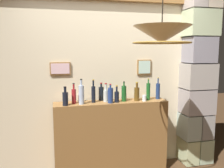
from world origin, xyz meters
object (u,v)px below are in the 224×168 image
(liquor_bottle_tequila, at_px, (158,91))
(liquor_bottle_rum, at_px, (124,93))
(liquor_bottle_port, at_px, (65,98))
(liquor_bottle_sherry, at_px, (117,96))
(liquor_bottle_vermouth, at_px, (81,94))
(liquor_bottle_scotch, at_px, (110,95))
(liquor_bottle_vodka, at_px, (101,93))
(liquor_bottle_amaro, at_px, (137,93))
(liquor_bottle_mezcal, at_px, (148,91))
(pendant_lamp, at_px, (162,35))
(glass_tumbler_highball, at_px, (144,98))
(glass_tumbler_shot, at_px, (124,97))
(liquor_bottle_bourbon, at_px, (93,94))
(liquor_bottle_brandy, at_px, (74,96))
(glass_tumbler_rocks, at_px, (81,98))
(liquor_bottle_rye, at_px, (106,95))

(liquor_bottle_tequila, xyz_separation_m, liquor_bottle_rum, (-0.52, -0.03, -0.01))
(liquor_bottle_port, bearing_deg, liquor_bottle_sherry, 3.11)
(liquor_bottle_vermouth, bearing_deg, liquor_bottle_tequila, 4.14)
(liquor_bottle_scotch, xyz_separation_m, liquor_bottle_vodka, (-0.09, 0.19, -0.00))
(liquor_bottle_amaro, relative_size, liquor_bottle_vodka, 1.04)
(liquor_bottle_mezcal, distance_m, liquor_bottle_vermouth, 0.95)
(pendant_lamp, bearing_deg, liquor_bottle_vermouth, 135.71)
(glass_tumbler_highball, bearing_deg, liquor_bottle_sherry, 178.04)
(liquor_bottle_mezcal, relative_size, liquor_bottle_vermouth, 0.93)
(liquor_bottle_rum, bearing_deg, glass_tumbler_shot, 70.22)
(liquor_bottle_scotch, bearing_deg, liquor_bottle_vodka, 114.32)
(liquor_bottle_vermouth, xyz_separation_m, liquor_bottle_vodka, (0.29, 0.17, -0.03))
(liquor_bottle_amaro, bearing_deg, liquor_bottle_bourbon, 177.57)
(liquor_bottle_bourbon, relative_size, liquor_bottle_amaro, 1.20)
(liquor_bottle_bourbon, height_order, liquor_bottle_scotch, liquor_bottle_bourbon)
(liquor_bottle_vermouth, bearing_deg, pendant_lamp, -44.29)
(liquor_bottle_mezcal, relative_size, liquor_bottle_brandy, 1.13)
(liquor_bottle_port, xyz_separation_m, liquor_bottle_scotch, (0.59, 0.02, 0.01))
(liquor_bottle_port, distance_m, liquor_bottle_scotch, 0.59)
(liquor_bottle_rum, bearing_deg, liquor_bottle_tequila, 3.68)
(liquor_bottle_rum, relative_size, glass_tumbler_highball, 3.26)
(liquor_bottle_vermouth, bearing_deg, glass_tumbler_rocks, 88.47)
(liquor_bottle_vodka, bearing_deg, glass_tumbler_shot, -6.73)
(liquor_bottle_scotch, height_order, pendant_lamp, pendant_lamp)
(liquor_bottle_rye, relative_size, liquor_bottle_port, 1.04)
(liquor_bottle_vermouth, relative_size, glass_tumbler_highball, 3.92)
(glass_tumbler_shot, bearing_deg, glass_tumbler_rocks, 177.49)
(liquor_bottle_vodka, bearing_deg, glass_tumbler_rocks, -177.76)
(liquor_bottle_bourbon, relative_size, liquor_bottle_vermouth, 0.95)
(liquor_bottle_amaro, relative_size, glass_tumbler_highball, 3.10)
(liquor_bottle_port, bearing_deg, glass_tumbler_highball, 1.26)
(liquor_bottle_vermouth, height_order, liquor_bottle_scotch, liquor_bottle_vermouth)
(liquor_bottle_sherry, relative_size, liquor_bottle_port, 0.95)
(liquor_bottle_port, relative_size, glass_tumbler_rocks, 2.29)
(liquor_bottle_mezcal, xyz_separation_m, pendant_lamp, (-0.19, -0.79, 0.72))
(liquor_bottle_mezcal, xyz_separation_m, liquor_bottle_vermouth, (-0.94, -0.05, 0.01))
(liquor_bottle_bourbon, xyz_separation_m, liquor_bottle_tequila, (0.94, 0.01, -0.00))
(liquor_bottle_scotch, relative_size, liquor_bottle_amaro, 0.98)
(liquor_bottle_scotch, relative_size, glass_tumbler_shot, 2.83)
(liquor_bottle_sherry, bearing_deg, glass_tumbler_rocks, 161.32)
(liquor_bottle_amaro, bearing_deg, glass_tumbler_shot, 149.29)
(liquor_bottle_mezcal, relative_size, liquor_bottle_vodka, 1.22)
(liquor_bottle_mezcal, height_order, liquor_bottle_bourbon, liquor_bottle_bourbon)
(liquor_bottle_rye, distance_m, liquor_bottle_sherry, 0.15)
(liquor_bottle_vodka, bearing_deg, liquor_bottle_tequila, -6.62)
(liquor_bottle_sherry, distance_m, liquor_bottle_scotch, 0.10)
(liquor_bottle_vermouth, bearing_deg, liquor_bottle_bourbon, 22.64)
(liquor_bottle_brandy, distance_m, liquor_bottle_vodka, 0.40)
(liquor_bottle_sherry, height_order, pendant_lamp, pendant_lamp)
(liquor_bottle_brandy, relative_size, glass_tumbler_shot, 2.98)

